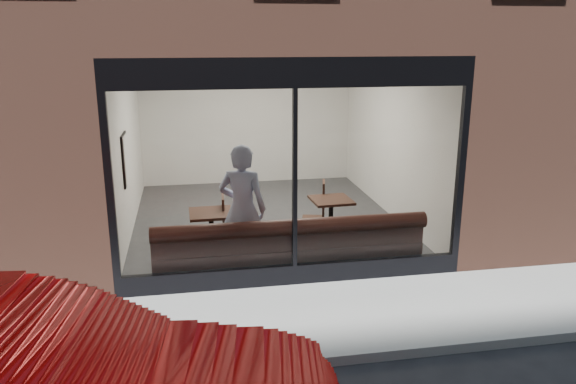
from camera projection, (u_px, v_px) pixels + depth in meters
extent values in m
plane|color=black|center=(330.00, 362.00, 6.17)|extent=(120.00, 120.00, 0.00)
cube|color=gray|center=(310.00, 318.00, 7.12)|extent=(40.00, 2.00, 0.01)
cube|color=gray|center=(331.00, 359.00, 6.11)|extent=(40.00, 0.10, 0.12)
cube|color=brown|center=(82.00, 121.00, 12.68)|extent=(2.50, 12.00, 3.20)
cube|color=brown|center=(397.00, 113.00, 13.97)|extent=(2.50, 12.00, 3.20)
cube|color=brown|center=(236.00, 103.00, 16.17)|extent=(5.00, 6.00, 3.20)
plane|color=#2D2D30|center=(266.00, 219.00, 10.91)|extent=(6.00, 6.00, 0.00)
plane|color=white|center=(264.00, 52.00, 10.06)|extent=(6.00, 6.00, 0.00)
plane|color=silver|center=(247.00, 117.00, 13.32)|extent=(5.00, 0.00, 5.00)
plane|color=silver|center=(127.00, 144.00, 10.05)|extent=(0.00, 6.00, 6.00)
plane|color=silver|center=(391.00, 135.00, 10.91)|extent=(0.00, 6.00, 6.00)
cube|color=black|center=(294.00, 274.00, 8.08)|extent=(5.00, 0.10, 0.30)
cube|color=black|center=(295.00, 73.00, 7.31)|extent=(5.00, 0.10, 0.40)
cube|color=black|center=(295.00, 180.00, 7.70)|extent=(0.06, 0.10, 2.50)
plane|color=white|center=(295.00, 181.00, 7.67)|extent=(4.80, 0.00, 4.80)
cube|color=#391B15|center=(289.00, 259.00, 8.44)|extent=(4.00, 0.55, 0.45)
imported|color=#AAB8DE|center=(243.00, 209.00, 8.33)|extent=(0.83, 0.69, 1.96)
cube|color=black|center=(211.00, 213.00, 8.92)|extent=(0.69, 0.69, 0.04)
cube|color=black|center=(331.00, 200.00, 9.64)|extent=(0.71, 0.71, 0.04)
cube|color=black|center=(213.00, 237.00, 9.30)|extent=(0.48, 0.48, 0.04)
cube|color=black|center=(313.00, 219.00, 10.24)|extent=(0.46, 0.46, 0.04)
cube|color=white|center=(126.00, 159.00, 9.39)|extent=(0.02, 0.61, 0.81)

